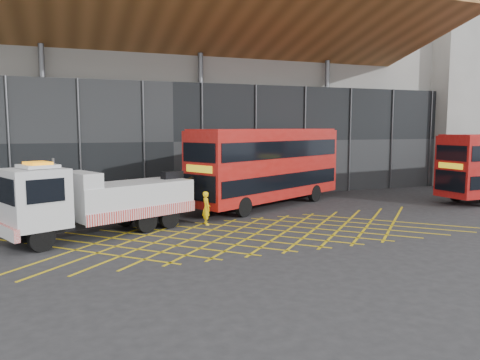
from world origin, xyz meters
name	(u,v)px	position (x,y,z in m)	size (l,w,h in m)	color
ground_plane	(189,240)	(0.00, 0.00, 0.00)	(120.00, 120.00, 0.00)	#242527
road_markings	(256,234)	(3.20, 0.00, 0.01)	(23.16, 7.16, 0.01)	gold
construction_building	(151,77)	(1.92, 18.40, 8.98)	(55.00, 23.97, 18.00)	gray
east_building	(461,76)	(32.00, 16.00, 10.00)	(15.00, 12.00, 20.00)	gray
recovery_truck	(98,200)	(-3.67, 2.37, 1.67)	(10.04, 5.68, 3.61)	black
bus_towed	(268,164)	(7.02, 6.93, 2.71)	(11.89, 7.94, 4.88)	#AD140F
worker	(206,208)	(1.67, 2.84, 0.86)	(0.63, 0.41, 1.73)	yellow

